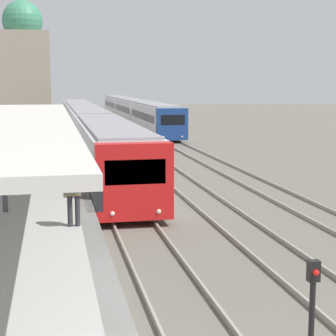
% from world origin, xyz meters
% --- Properties ---
extents(platform_canopy, '(4.00, 21.70, 2.81)m').
position_xyz_m(platform_canopy, '(-4.07, 10.49, 3.73)').
color(platform_canopy, beige).
rests_on(platform_canopy, station_platform).
extents(person_on_platform, '(0.40, 0.40, 1.66)m').
position_xyz_m(person_on_platform, '(-2.16, 8.29, 2.03)').
color(person_on_platform, '#2D2D33').
rests_on(person_on_platform, station_platform).
extents(train_near, '(2.64, 49.26, 3.01)m').
position_xyz_m(train_near, '(0.00, 36.24, 1.67)').
color(train_near, red).
rests_on(train_near, ground_plane).
extents(train_far, '(2.59, 45.47, 2.99)m').
position_xyz_m(train_far, '(6.90, 60.43, 1.66)').
color(train_far, navy).
rests_on(train_far, ground_plane).
extents(signal_post_near, '(0.20, 0.22, 1.94)m').
position_xyz_m(signal_post_near, '(1.55, 1.69, 1.20)').
color(signal_post_near, black).
rests_on(signal_post_near, ground_plane).
extents(distant_domed_building, '(5.72, 5.72, 13.88)m').
position_xyz_m(distant_domed_building, '(-5.53, 58.55, 6.52)').
color(distant_domed_building, gray).
rests_on(distant_domed_building, ground_plane).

